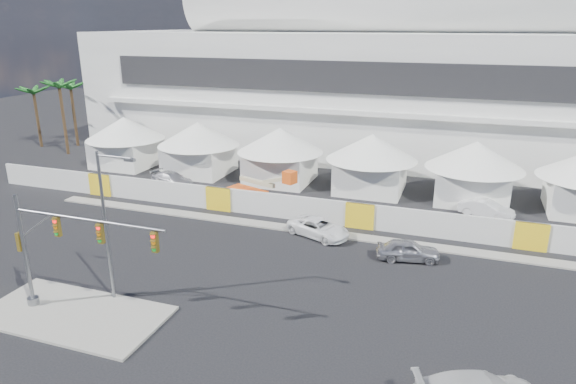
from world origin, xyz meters
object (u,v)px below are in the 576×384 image
(streetlight_median, at_px, (108,217))
(boom_lift, at_px, (254,191))
(sedan_silver, at_px, (408,250))
(lot_car_c, at_px, (172,179))
(traffic_mast, at_px, (55,249))
(lot_car_a, at_px, (486,209))
(pickup_curb, at_px, (319,228))

(streetlight_median, bearing_deg, boom_lift, 87.42)
(sedan_silver, xyz_separation_m, lot_car_c, (-23.58, 9.11, -0.04))
(boom_lift, bearing_deg, sedan_silver, -7.17)
(sedan_silver, distance_m, traffic_mast, 21.45)
(lot_car_a, height_order, lot_car_c, lot_car_a)
(lot_car_a, relative_size, streetlight_median, 0.50)
(lot_car_c, bearing_deg, boom_lift, -86.84)
(traffic_mast, bearing_deg, boom_lift, 82.54)
(lot_car_a, bearing_deg, lot_car_c, 110.66)
(traffic_mast, height_order, streetlight_median, streetlight_median)
(lot_car_c, relative_size, streetlight_median, 0.53)
(traffic_mast, height_order, boom_lift, traffic_mast)
(sedan_silver, relative_size, traffic_mast, 0.45)
(pickup_curb, bearing_deg, sedan_silver, -83.93)
(lot_car_a, height_order, boom_lift, boom_lift)
(streetlight_median, relative_size, boom_lift, 1.15)
(lot_car_a, relative_size, lot_car_c, 0.94)
(lot_car_a, distance_m, lot_car_c, 28.63)
(boom_lift, bearing_deg, streetlight_median, -72.40)
(traffic_mast, distance_m, streetlight_median, 3.08)
(traffic_mast, xyz_separation_m, boom_lift, (2.65, 20.26, -2.81))
(lot_car_a, distance_m, streetlight_median, 29.32)
(lot_car_c, distance_m, streetlight_median, 22.14)
(sedan_silver, height_order, pickup_curb, sedan_silver)
(pickup_curb, height_order, lot_car_a, lot_car_a)
(pickup_curb, bearing_deg, lot_car_c, 88.13)
(traffic_mast, bearing_deg, sedan_silver, 37.55)
(pickup_curb, xyz_separation_m, lot_car_a, (11.74, 8.32, 0.04))
(lot_car_a, xyz_separation_m, lot_car_c, (-28.61, -1.04, -0.04))
(lot_car_a, xyz_separation_m, boom_lift, (-19.21, -2.83, 0.28))
(sedan_silver, relative_size, pickup_curb, 0.86)
(traffic_mast, relative_size, boom_lift, 1.25)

